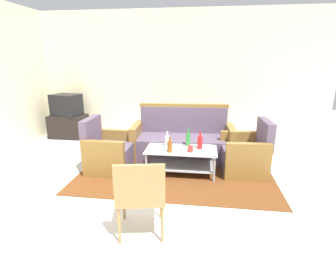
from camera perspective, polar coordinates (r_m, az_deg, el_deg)
ground_plane at (r=3.52m, az=-1.89°, el=-14.03°), size 14.00×14.00×0.00m
wall_back at (r=6.09m, az=2.90°, el=12.62°), size 6.52×0.12×2.80m
rug at (r=4.33m, az=1.70°, el=-7.92°), size 3.03×2.01×0.01m
couch at (r=4.78m, az=3.22°, el=-1.60°), size 1.83×0.82×0.96m
armchair_left at (r=4.42m, az=-12.72°, el=-3.85°), size 0.70×0.76×0.85m
armchair_right at (r=4.39m, az=16.43°, el=-4.28°), size 0.74×0.80×0.85m
coffee_table at (r=4.18m, az=2.87°, el=-4.89°), size 1.10×0.60×0.40m
bottle_red at (r=4.13m, az=6.92°, el=-1.70°), size 0.08×0.08×0.27m
bottle_green at (r=4.24m, az=4.39°, el=-1.02°), size 0.07×0.07×0.29m
bottle_brown at (r=3.96m, az=0.37°, el=-2.57°), size 0.07×0.07×0.24m
bottle_clear at (r=4.22m, az=-0.20°, el=-1.32°), size 0.08×0.08×0.24m
cup at (r=3.99m, az=4.86°, el=-3.08°), size 0.08×0.08×0.10m
tv_stand at (r=6.53m, az=-20.71°, el=1.69°), size 0.80×0.50×0.52m
television at (r=6.43m, az=-21.14°, el=6.01°), size 0.68×0.56×0.48m
wicker_chair at (r=2.68m, az=-5.97°, el=-12.30°), size 0.56×0.56×0.84m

